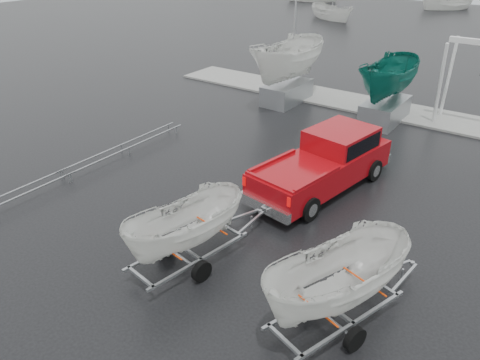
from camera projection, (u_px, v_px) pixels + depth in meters
ground_plane at (298, 234)px, 14.76m from camera, size 120.00×120.00×0.00m
dock at (422, 116)px, 24.09m from camera, size 30.00×3.00×0.12m
pickup_truck at (328, 160)px, 17.05m from camera, size 3.08×6.46×2.06m
trailer_hitched at (184, 189)px, 12.27m from camera, size 1.86×3.74×4.50m
trailer_parked at (345, 233)px, 10.10m from camera, size 2.25×3.79×4.93m
keelboat_0 at (290, 33)px, 24.45m from camera, size 2.37×3.20×10.54m
keelboat_1 at (393, 57)px, 22.02m from camera, size 2.06×3.20×6.58m
mast_rack_0 at (125, 146)px, 19.93m from camera, size 0.56×6.50×0.06m
moored_boat_0 at (331, 19)px, 51.36m from camera, size 3.53×3.50×11.37m
moored_boat_1 at (446, 9)px, 57.77m from camera, size 3.70×3.70×11.43m
moored_boat_4 at (311, 1)px, 64.55m from camera, size 3.55×3.50×11.63m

